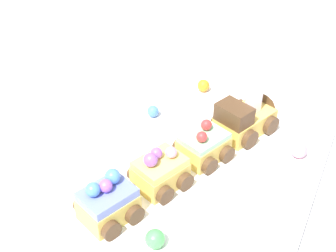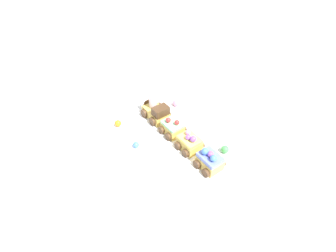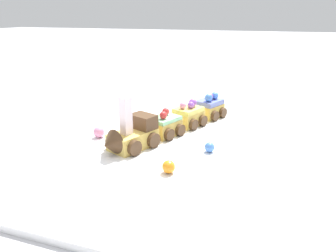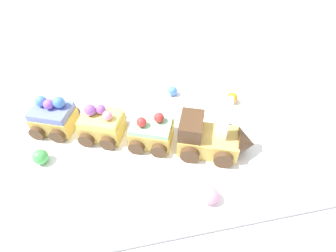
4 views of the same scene
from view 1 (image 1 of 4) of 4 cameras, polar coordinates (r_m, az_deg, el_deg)
ground_plane at (r=0.74m, az=2.54°, el=-4.82°), size 10.00×10.00×0.00m
display_board at (r=0.74m, az=2.55°, el=-4.47°), size 0.83×0.39×0.01m
cake_train_locomotive at (r=0.79m, az=9.78°, el=1.26°), size 0.14×0.10×0.11m
cake_car_mint at (r=0.73m, az=4.35°, el=-2.45°), size 0.09×0.09×0.06m
cake_car_lemon at (r=0.68m, az=-0.99°, el=-5.60°), size 0.09×0.09×0.07m
cake_car_blueberry at (r=0.64m, az=-7.35°, el=-9.26°), size 0.09×0.09×0.07m
gumball_green at (r=0.61m, az=-1.60°, el=-13.59°), size 0.03×0.03×0.03m
gumball_pink at (r=0.76m, az=15.66°, el=-2.83°), size 0.03×0.03×0.03m
gumball_blue at (r=0.82m, az=-1.84°, el=1.80°), size 0.02×0.02×0.02m
gumball_orange at (r=0.89m, az=4.35°, el=4.93°), size 0.02×0.02×0.02m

